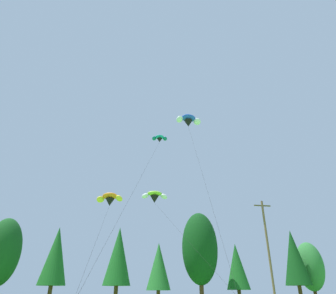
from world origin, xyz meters
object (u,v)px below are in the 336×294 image
utility_pole (268,250)px  parafoil_kite_high_teal (160,139)px  parafoil_kite_low_blue_white (188,121)px  parafoil_kite_mid_lime_white (155,196)px  parafoil_kite_far_orange (110,199)px

utility_pole → parafoil_kite_high_teal: 20.36m
utility_pole → parafoil_kite_low_blue_white: size_ratio=0.51×
utility_pole → parafoil_kite_low_blue_white: 20.89m
utility_pole → parafoil_kite_high_teal: size_ratio=0.59×
utility_pole → parafoil_kite_low_blue_white: parafoil_kite_low_blue_white is taller
parafoil_kite_low_blue_white → parafoil_kite_high_teal: bearing=178.2°
utility_pole → parafoil_kite_mid_lime_white: (-13.11, 6.25, 7.84)m
parafoil_kite_low_blue_white → parafoil_kite_mid_lime_white: bearing=142.0°
utility_pole → parafoil_kite_far_orange: 19.98m
parafoil_kite_high_teal → parafoil_kite_far_orange: bearing=-159.0°
utility_pole → parafoil_kite_low_blue_white: (-8.62, 2.74, 18.84)m
parafoil_kite_high_teal → utility_pole: bearing=-12.5°
parafoil_kite_high_teal → parafoil_kite_far_orange: size_ratio=1.12×
utility_pole → parafoil_kite_mid_lime_white: 16.50m
parafoil_kite_far_orange → parafoil_kite_low_blue_white: parafoil_kite_low_blue_white is taller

